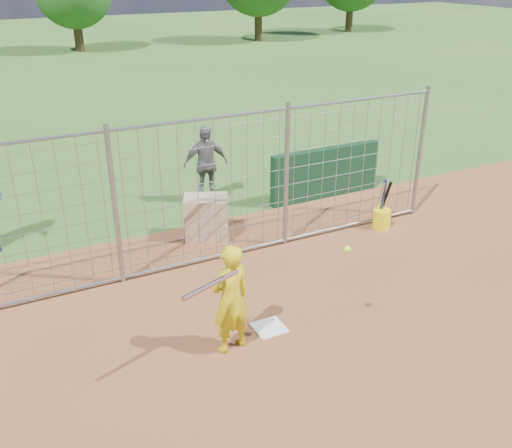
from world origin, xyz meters
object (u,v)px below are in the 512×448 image
batter (230,299)px  equipment_bin (206,217)px  bucket_with_bats (382,216)px  bystander_b (206,164)px

batter → equipment_bin: 3.46m
bucket_with_bats → bystander_b: bearing=132.0°
batter → bucket_with_bats: bearing=-162.9°
equipment_bin → batter: bearing=-83.3°
batter → bucket_with_bats: (4.16, 2.13, -0.53)m
bystander_b → batter: bearing=-106.2°
equipment_bin → bucket_with_bats: bearing=3.6°
batter → equipment_bin: size_ratio=1.93×
bystander_b → bucket_with_bats: bearing=-45.4°
bystander_b → bucket_with_bats: size_ratio=1.71×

